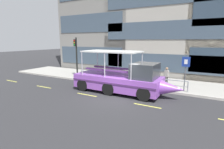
# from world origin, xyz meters

# --- Properties ---
(ground_plane) EXTENTS (120.00, 120.00, 0.00)m
(ground_plane) POSITION_xyz_m (0.00, 0.00, 0.00)
(ground_plane) COLOR #2B2B2D
(sidewalk) EXTENTS (32.00, 4.80, 0.18)m
(sidewalk) POSITION_xyz_m (0.00, 5.60, 0.09)
(sidewalk) COLOR #99968E
(sidewalk) RESTS_ON ground_plane
(curb_edge) EXTENTS (32.00, 0.18, 0.18)m
(curb_edge) POSITION_xyz_m (0.00, 3.11, 0.09)
(curb_edge) COLOR #B2ADA3
(curb_edge) RESTS_ON ground_plane
(lane_centreline) EXTENTS (25.80, 0.12, 0.01)m
(lane_centreline) POSITION_xyz_m (-0.00, -0.41, 0.00)
(lane_centreline) COLOR #DBD64C
(lane_centreline) RESTS_ON ground_plane
(curb_guardrail) EXTENTS (10.43, 0.09, 0.87)m
(curb_guardrail) POSITION_xyz_m (-0.82, 3.45, 0.77)
(curb_guardrail) COLOR gray
(curb_guardrail) RESTS_ON sidewalk
(traffic_light_pole) EXTENTS (0.24, 0.46, 4.23)m
(traffic_light_pole) POSITION_xyz_m (-6.98, 3.92, 2.74)
(traffic_light_pole) COLOR black
(traffic_light_pole) RESTS_ON sidewalk
(parking_sign) EXTENTS (0.60, 0.12, 2.69)m
(parking_sign) POSITION_xyz_m (4.03, 3.79, 2.00)
(parking_sign) COLOR #4C4F54
(parking_sign) RESTS_ON sidewalk
(duck_tour_boat) EXTENTS (8.72, 2.62, 3.29)m
(duck_tour_boat) POSITION_xyz_m (-0.22, 1.49, 1.06)
(duck_tour_boat) COLOR purple
(duck_tour_boat) RESTS_ON ground_plane
(pedestrian_near_bow) EXTENTS (0.45, 0.27, 1.64)m
(pedestrian_near_bow) POSITION_xyz_m (2.44, 4.65, 1.17)
(pedestrian_near_bow) COLOR black
(pedestrian_near_bow) RESTS_ON sidewalk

